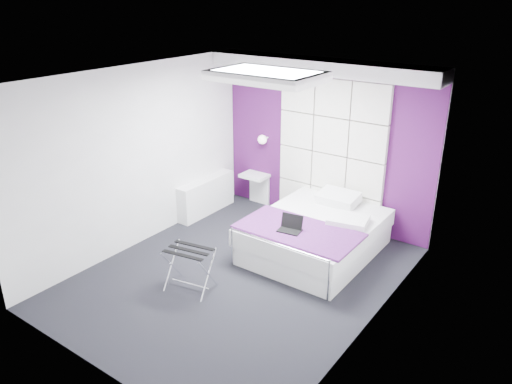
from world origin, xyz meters
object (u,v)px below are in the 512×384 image
wall_lamp (264,139)px  luggage_rack (190,269)px  bed (316,234)px  laptop (291,227)px  nightstand (255,176)px  radiator (206,196)px

wall_lamp → luggage_rack: wall_lamp is taller
bed → laptop: bearing=-97.5°
laptop → nightstand: bearing=130.1°
radiator → bed: bearing=-3.7°
wall_lamp → radiator: 1.35m
nightstand → luggage_rack: bearing=-71.4°
wall_lamp → laptop: (1.46, -1.46, -0.61)m
radiator → nightstand: 0.90m
bed → luggage_rack: bed is taller
wall_lamp → bed: size_ratio=0.08×
radiator → laptop: (2.10, -0.70, 0.31)m
bed → nightstand: 1.92m
nightstand → laptop: size_ratio=1.51×
luggage_rack → bed: bearing=54.3°
wall_lamp → nightstand: bearing=-165.5°
wall_lamp → bed: wall_lamp is taller
bed → luggage_rack: (-0.81, -1.74, -0.02)m
nightstand → luggage_rack: 2.76m
wall_lamp → radiator: wall_lamp is taller
nightstand → luggage_rack: (0.88, -2.61, -0.27)m
bed → laptop: laptop is taller
radiator → laptop: size_ratio=4.03×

